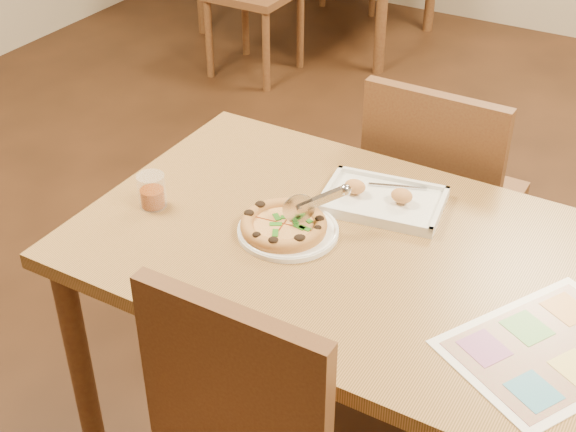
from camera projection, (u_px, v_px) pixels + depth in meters
The scene contains 8 objects.
dining_table at pixel (350, 272), 1.94m from camera, with size 1.30×0.85×0.72m.
chair_far at pixel (438, 183), 2.41m from camera, with size 0.42×0.42×0.47m.
plate at pixel (288, 231), 1.93m from camera, with size 0.24×0.24×0.01m, color white.
pizza at pixel (284, 225), 1.92m from camera, with size 0.21×0.21×0.03m.
pizza_cutter at pixel (314, 202), 1.90m from camera, with size 0.12×0.11×0.09m.
appetizer_tray at pixel (382, 201), 2.03m from camera, with size 0.33×0.25×0.06m.
glass_tumbler at pixel (152, 193), 2.01m from camera, with size 0.07×0.07×0.09m.
menu at pixel (551, 348), 1.60m from camera, with size 0.29×0.41×0.01m, color white.
Camera 1 is at (0.64, -1.40, 1.84)m, focal length 50.00 mm.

